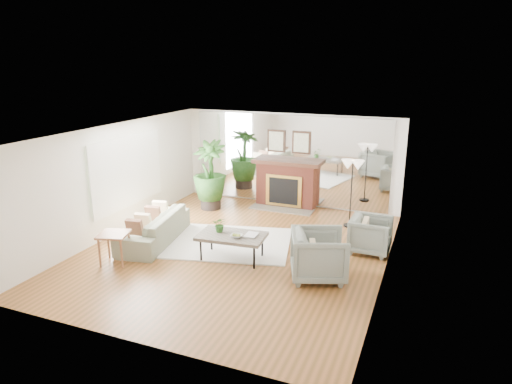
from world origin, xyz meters
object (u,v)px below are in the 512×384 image
at_px(side_table, 114,238).
at_px(armchair_back, 371,235).
at_px(armchair_front, 319,255).
at_px(floor_lamp, 353,170).
at_px(sofa, 154,228).
at_px(fireplace, 286,183).
at_px(potted_ficus, 210,173).
at_px(coffee_table, 232,237).

bearing_deg(side_table, armchair_back, 27.90).
bearing_deg(armchair_front, floor_lamp, -20.79).
bearing_deg(floor_lamp, sofa, -146.18).
relative_size(fireplace, potted_ficus, 1.11).
distance_m(armchair_back, potted_ficus, 4.65).
relative_size(side_table, floor_lamp, 0.42).
relative_size(fireplace, floor_lamp, 1.26).
bearing_deg(armchair_back, coffee_table, 120.43).
height_order(sofa, armchair_back, armchair_back).
xyz_separation_m(potted_ficus, floor_lamp, (3.73, 0.01, 0.40)).
relative_size(coffee_table, side_table, 2.03).
bearing_deg(coffee_table, fireplace, 91.44).
xyz_separation_m(fireplace, sofa, (-1.88, -3.48, -0.34)).
xyz_separation_m(fireplace, armchair_back, (2.60, -2.29, -0.28)).
xyz_separation_m(coffee_table, armchair_front, (1.81, -0.14, -0.04)).
height_order(fireplace, side_table, fireplace).
bearing_deg(side_table, fireplace, 67.36).
bearing_deg(armchair_back, armchair_front, 156.70).
xyz_separation_m(fireplace, armchair_front, (1.90, -3.84, -0.21)).
bearing_deg(coffee_table, side_table, -153.93).
bearing_deg(fireplace, armchair_back, -41.36).
height_order(coffee_table, floor_lamp, floor_lamp).
height_order(fireplace, coffee_table, fireplace).
bearing_deg(coffee_table, armchair_front, -4.40).
height_order(armchair_back, armchair_front, armchair_front).
bearing_deg(potted_ficus, fireplace, 27.30).
bearing_deg(sofa, coffee_table, 73.78).
xyz_separation_m(coffee_table, floor_lamp, (1.83, 2.77, 0.90)).
bearing_deg(armchair_front, armchair_back, -44.74).
xyz_separation_m(armchair_back, side_table, (-4.56, -2.42, 0.15)).
bearing_deg(sofa, floor_lamp, 114.05).
distance_m(sofa, side_table, 1.25).
xyz_separation_m(sofa, floor_lamp, (3.80, 2.55, 1.07)).
bearing_deg(side_table, potted_ficus, 87.72).
bearing_deg(potted_ficus, floor_lamp, 0.10).
relative_size(armchair_back, armchair_front, 0.84).
height_order(armchair_back, potted_ficus, potted_ficus).
height_order(armchair_front, potted_ficus, potted_ficus).
bearing_deg(side_table, sofa, 86.36).
bearing_deg(fireplace, sofa, -118.45).
bearing_deg(armchair_front, sofa, 64.15).
distance_m(side_table, potted_ficus, 3.80).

